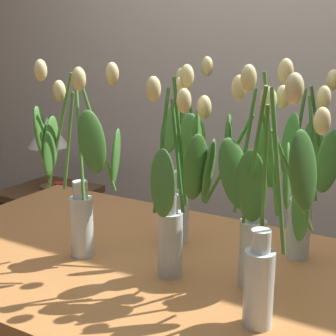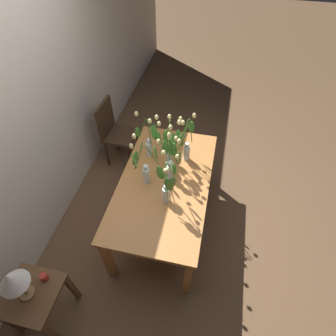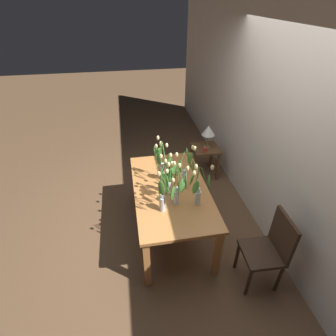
{
  "view_description": "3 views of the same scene",
  "coord_description": "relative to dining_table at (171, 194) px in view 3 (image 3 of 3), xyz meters",
  "views": [
    {
      "loc": [
        0.71,
        -1.15,
        1.38
      ],
      "look_at": [
        -0.01,
        0.07,
        1.01
      ],
      "focal_mm": 54.44,
      "sensor_mm": 36.0,
      "label": 1
    },
    {
      "loc": [
        -1.66,
        -0.41,
        2.84
      ],
      "look_at": [
        0.04,
        -0.03,
        0.91
      ],
      "focal_mm": 28.65,
      "sensor_mm": 36.0,
      "label": 2
    },
    {
      "loc": [
        2.47,
        -0.47,
        2.75
      ],
      "look_at": [
        -0.08,
        -0.02,
        0.99
      ],
      "focal_mm": 27.93,
      "sensor_mm": 36.0,
      "label": 3
    }
  ],
  "objects": [
    {
      "name": "tulip_vase_3",
      "position": [
        -0.22,
        -0.08,
        0.33
      ],
      "size": [
        0.25,
        0.23,
        0.57
      ],
      "color": "silver",
      "rests_on": "dining_table"
    },
    {
      "name": "ground_plane",
      "position": [
        0.0,
        0.0,
        -0.65
      ],
      "size": [
        18.0,
        18.0,
        0.0
      ],
      "primitive_type": "plane",
      "color": "brown"
    },
    {
      "name": "pillar_candle",
      "position": [
        -1.09,
        0.77,
        -0.06
      ],
      "size": [
        0.06,
        0.06,
        0.07
      ],
      "primitive_type": "cylinder",
      "color": "#B72D23",
      "rests_on": "side_table"
    },
    {
      "name": "table_lamp",
      "position": [
        -1.23,
        0.85,
        0.21
      ],
      "size": [
        0.22,
        0.22,
        0.4
      ],
      "color": "olive",
      "rests_on": "side_table"
    },
    {
      "name": "side_table",
      "position": [
        -1.23,
        0.83,
        -0.22
      ],
      "size": [
        0.44,
        0.44,
        0.55
      ],
      "color": "brown",
      "rests_on": "ground"
    },
    {
      "name": "tulip_vase_1",
      "position": [
        0.08,
        -0.05,
        0.3
      ],
      "size": [
        0.15,
        0.2,
        0.57
      ],
      "color": "silver",
      "rests_on": "dining_table"
    },
    {
      "name": "tulip_vase_4",
      "position": [
        -0.03,
        0.19,
        0.31
      ],
      "size": [
        0.24,
        0.27,
        0.57
      ],
      "color": "silver",
      "rests_on": "dining_table"
    },
    {
      "name": "tulip_vase_2",
      "position": [
        0.36,
        -0.14,
        0.32
      ],
      "size": [
        0.26,
        0.21,
        0.58
      ],
      "color": "silver",
      "rests_on": "dining_table"
    },
    {
      "name": "dining_chair",
      "position": [
        0.89,
        0.89,
        -0.12
      ],
      "size": [
        0.42,
        0.42,
        0.93
      ],
      "color": "#382619",
      "rests_on": "ground"
    },
    {
      "name": "tulip_vase_5",
      "position": [
        0.27,
        0.02,
        0.32
      ],
      "size": [
        0.24,
        0.23,
        0.59
      ],
      "color": "silver",
      "rests_on": "dining_table"
    },
    {
      "name": "tulip_vase_0",
      "position": [
        0.34,
        0.24,
        0.3
      ],
      "size": [
        0.18,
        0.26,
        0.54
      ],
      "color": "silver",
      "rests_on": "dining_table"
    },
    {
      "name": "room_wall_rear",
      "position": [
        0.0,
        1.29,
        0.7
      ],
      "size": [
        9.0,
        0.1,
        2.7
      ],
      "primitive_type": "cube",
      "color": "silver",
      "rests_on": "ground"
    },
    {
      "name": "dining_table",
      "position": [
        0.0,
        0.0,
        0.0
      ],
      "size": [
        1.6,
        0.9,
        0.74
      ],
      "color": "#B7753D",
      "rests_on": "ground"
    }
  ]
}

